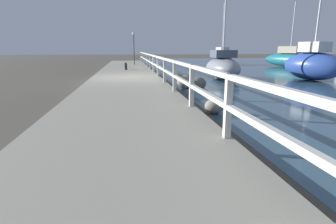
{
  "coord_description": "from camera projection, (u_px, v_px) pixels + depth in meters",
  "views": [
    {
      "loc": [
        0.08,
        -12.95,
        1.59
      ],
      "look_at": [
        1.61,
        -2.95,
        -0.87
      ],
      "focal_mm": 28.0,
      "sensor_mm": 36.0,
      "label": 1
    }
  ],
  "objects": [
    {
      "name": "sailboat_blue",
      "position": [
        313.0,
        64.0,
        13.33
      ],
      "size": [
        2.48,
        3.46,
        8.06
      ],
      "rotation": [
        0.0,
        0.0,
        0.33
      ],
      "color": "#2D4C9E",
      "rests_on": "water_surface"
    },
    {
      "name": "mooring_bollard",
      "position": [
        126.0,
        66.0,
        17.01
      ],
      "size": [
        0.17,
        0.17,
        0.47
      ],
      "color": "black",
      "rests_on": "dock_walkway"
    },
    {
      "name": "dock_lamp",
      "position": [
        134.0,
        40.0,
        22.06
      ],
      "size": [
        0.27,
        0.27,
        2.69
      ],
      "color": "#2D2D33",
      "rests_on": "dock_walkway"
    },
    {
      "name": "boulder_near_dock",
      "position": [
        186.0,
        82.0,
        10.58
      ],
      "size": [
        0.76,
        0.68,
        0.57
      ],
      "color": "gray",
      "rests_on": "ground"
    },
    {
      "name": "ground_plane",
      "position": [
        126.0,
        82.0,
        12.81
      ],
      "size": [
        120.0,
        120.0,
        0.0
      ],
      "primitive_type": "plane",
      "color": "#4C473D"
    },
    {
      "name": "sailboat_teal",
      "position": [
        290.0,
        59.0,
        23.1
      ],
      "size": [
        3.1,
        5.46,
        5.41
      ],
      "rotation": [
        0.0,
        0.0,
        0.34
      ],
      "color": "#1E707A",
      "rests_on": "water_surface"
    },
    {
      "name": "railing",
      "position": [
        158.0,
        63.0,
        12.82
      ],
      "size": [
        0.1,
        32.5,
        0.99
      ],
      "color": "silver",
      "rests_on": "dock_walkway"
    },
    {
      "name": "boulder_upstream",
      "position": [
        214.0,
        106.0,
        6.54
      ],
      "size": [
        0.5,
        0.45,
        0.37
      ],
      "color": "gray",
      "rests_on": "ground"
    },
    {
      "name": "sailboat_navy",
      "position": [
        222.0,
        58.0,
        26.31
      ],
      "size": [
        1.25,
        4.14,
        5.81
      ],
      "rotation": [
        0.0,
        0.0,
        0.02
      ],
      "color": "#192347",
      "rests_on": "water_surface"
    },
    {
      "name": "boulder_water_edge",
      "position": [
        198.0,
        83.0,
        10.28
      ],
      "size": [
        0.67,
        0.61,
        0.5
      ],
      "color": "#666056",
      "rests_on": "ground"
    },
    {
      "name": "dock_walkway",
      "position": [
        126.0,
        79.0,
        12.78
      ],
      "size": [
        3.34,
        36.0,
        0.24
      ],
      "color": "gray",
      "rests_on": "ground"
    },
    {
      "name": "boulder_downstream",
      "position": [
        178.0,
        75.0,
        14.42
      ],
      "size": [
        0.43,
        0.39,
        0.32
      ],
      "color": "gray",
      "rests_on": "ground"
    },
    {
      "name": "sailboat_gray",
      "position": [
        223.0,
        67.0,
        13.87
      ],
      "size": [
        1.67,
        3.21,
        6.42
      ],
      "rotation": [
        0.0,
        0.0,
        -0.03
      ],
      "color": "gray",
      "rests_on": "water_surface"
    }
  ]
}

